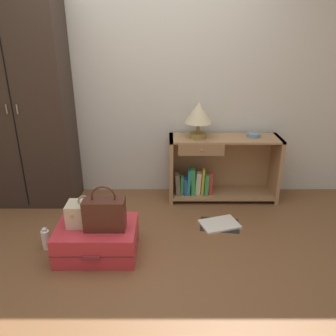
% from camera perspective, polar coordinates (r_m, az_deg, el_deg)
% --- Properties ---
extents(ground_plane, '(9.00, 9.00, 0.00)m').
position_cam_1_polar(ground_plane, '(2.83, -4.90, -16.52)').
color(ground_plane, brown).
extents(back_wall, '(6.40, 0.10, 2.60)m').
position_cam_1_polar(back_wall, '(3.73, -3.73, 15.05)').
color(back_wall, beige).
rests_on(back_wall, ground_plane).
extents(wardrobe, '(0.94, 0.47, 2.14)m').
position_cam_1_polar(wardrobe, '(3.77, -23.45, 9.81)').
color(wardrobe, '#33261E').
rests_on(wardrobe, ground_plane).
extents(bookshelf, '(1.18, 0.38, 0.71)m').
position_cam_1_polar(bookshelf, '(3.77, 8.25, -0.02)').
color(bookshelf, '#A37A51').
rests_on(bookshelf, ground_plane).
extents(table_lamp, '(0.28, 0.28, 0.37)m').
position_cam_1_polar(table_lamp, '(3.53, 5.05, 8.96)').
color(table_lamp, olive).
rests_on(table_lamp, bookshelf).
extents(bowl, '(0.14, 0.14, 0.04)m').
position_cam_1_polar(bowl, '(3.71, 14.07, 5.41)').
color(bowl, slate).
rests_on(bowl, bookshelf).
extents(suitcase_large, '(0.66, 0.50, 0.26)m').
position_cam_1_polar(suitcase_large, '(2.97, -11.87, -11.68)').
color(suitcase_large, '#D1333D').
rests_on(suitcase_large, ground_plane).
extents(train_case, '(0.29, 0.20, 0.27)m').
position_cam_1_polar(train_case, '(2.89, -13.81, -7.47)').
color(train_case, beige).
rests_on(train_case, suitcase_large).
extents(handbag, '(0.33, 0.16, 0.38)m').
position_cam_1_polar(handbag, '(2.79, -10.70, -7.52)').
color(handbag, '#472319').
rests_on(handbag, suitcase_large).
extents(bottle, '(0.07, 0.07, 0.20)m').
position_cam_1_polar(bottle, '(3.17, -19.92, -11.19)').
color(bottle, white).
rests_on(bottle, ground_plane).
extents(open_book_on_floor, '(0.42, 0.35, 0.02)m').
position_cam_1_polar(open_book_on_floor, '(3.38, 8.55, -9.31)').
color(open_book_on_floor, white).
rests_on(open_book_on_floor, ground_plane).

